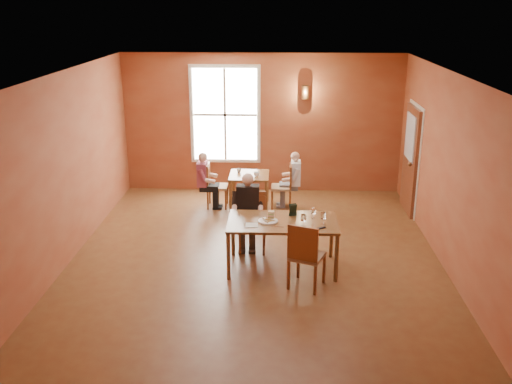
{
  "coord_description": "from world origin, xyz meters",
  "views": [
    {
      "loc": [
        0.37,
        -8.63,
        4.02
      ],
      "look_at": [
        0.0,
        0.2,
        1.05
      ],
      "focal_mm": 40.0,
      "sensor_mm": 36.0,
      "label": 1
    }
  ],
  "objects_px": {
    "chair_diner_white": "(281,186)",
    "chair_diner_maroon": "(217,186)",
    "diner_main": "(252,216)",
    "chair_empty": "(307,254)",
    "diner_white": "(283,181)",
    "chair_diner_main": "(252,223)",
    "diner_maroon": "(216,180)",
    "main_table": "(282,245)",
    "second_table": "(249,191)"
  },
  "relations": [
    {
      "from": "chair_empty",
      "to": "chair_diner_white",
      "type": "bearing_deg",
      "value": 118.34
    },
    {
      "from": "chair_diner_main",
      "to": "diner_main",
      "type": "xyz_separation_m",
      "value": [
        0.0,
        -0.03,
        0.13
      ]
    },
    {
      "from": "chair_empty",
      "to": "diner_maroon",
      "type": "bearing_deg",
      "value": 138.78
    },
    {
      "from": "main_table",
      "to": "chair_empty",
      "type": "relative_size",
      "value": 1.65
    },
    {
      "from": "chair_diner_main",
      "to": "chair_empty",
      "type": "xyz_separation_m",
      "value": [
        0.86,
        -1.25,
        0.02
      ]
    },
    {
      "from": "diner_main",
      "to": "second_table",
      "type": "height_order",
      "value": "diner_main"
    },
    {
      "from": "chair_diner_main",
      "to": "second_table",
      "type": "relative_size",
      "value": 1.25
    },
    {
      "from": "chair_empty",
      "to": "chair_diner_maroon",
      "type": "relative_size",
      "value": 1.13
    },
    {
      "from": "diner_maroon",
      "to": "second_table",
      "type": "bearing_deg",
      "value": 90.0
    },
    {
      "from": "second_table",
      "to": "chair_diner_white",
      "type": "bearing_deg",
      "value": 0.0
    },
    {
      "from": "main_table",
      "to": "diner_main",
      "type": "relative_size",
      "value": 1.36
    },
    {
      "from": "main_table",
      "to": "second_table",
      "type": "height_order",
      "value": "main_table"
    },
    {
      "from": "main_table",
      "to": "second_table",
      "type": "relative_size",
      "value": 2.14
    },
    {
      "from": "diner_white",
      "to": "chair_diner_maroon",
      "type": "bearing_deg",
      "value": 90.0
    },
    {
      "from": "chair_diner_main",
      "to": "second_table",
      "type": "distance_m",
      "value": 2.14
    },
    {
      "from": "second_table",
      "to": "chair_diner_maroon",
      "type": "xyz_separation_m",
      "value": [
        -0.65,
        0.0,
        0.11
      ]
    },
    {
      "from": "main_table",
      "to": "chair_diner_white",
      "type": "height_order",
      "value": "chair_diner_white"
    },
    {
      "from": "diner_white",
      "to": "chair_empty",
      "type": "bearing_deg",
      "value": -174.22
    },
    {
      "from": "chair_diner_white",
      "to": "chair_diner_maroon",
      "type": "xyz_separation_m",
      "value": [
        -1.3,
        0.0,
        -0.0
      ]
    },
    {
      "from": "chair_diner_main",
      "to": "chair_diner_white",
      "type": "bearing_deg",
      "value": -102.88
    },
    {
      "from": "main_table",
      "to": "chair_diner_main",
      "type": "bearing_deg",
      "value": 127.57
    },
    {
      "from": "second_table",
      "to": "diner_maroon",
      "type": "relative_size",
      "value": 0.7
    },
    {
      "from": "chair_empty",
      "to": "chair_diner_maroon",
      "type": "height_order",
      "value": "chair_empty"
    },
    {
      "from": "second_table",
      "to": "chair_empty",
      "type": "bearing_deg",
      "value": -73.18
    },
    {
      "from": "chair_diner_main",
      "to": "diner_maroon",
      "type": "xyz_separation_m",
      "value": [
        -0.84,
        2.13,
        0.07
      ]
    },
    {
      "from": "chair_empty",
      "to": "chair_diner_main",
      "type": "bearing_deg",
      "value": 146.59
    },
    {
      "from": "main_table",
      "to": "chair_diner_white",
      "type": "distance_m",
      "value": 2.78
    },
    {
      "from": "chair_diner_main",
      "to": "diner_main",
      "type": "relative_size",
      "value": 0.8
    },
    {
      "from": "diner_main",
      "to": "chair_diner_white",
      "type": "distance_m",
      "value": 2.22
    },
    {
      "from": "main_table",
      "to": "chair_diner_maroon",
      "type": "relative_size",
      "value": 1.87
    },
    {
      "from": "diner_main",
      "to": "second_table",
      "type": "distance_m",
      "value": 2.19
    },
    {
      "from": "diner_white",
      "to": "diner_maroon",
      "type": "xyz_separation_m",
      "value": [
        -1.36,
        0.0,
        0.0
      ]
    },
    {
      "from": "chair_diner_white",
      "to": "diner_white",
      "type": "bearing_deg",
      "value": -90.0
    },
    {
      "from": "main_table",
      "to": "chair_diner_main",
      "type": "xyz_separation_m",
      "value": [
        -0.5,
        0.65,
        0.1
      ]
    },
    {
      "from": "main_table",
      "to": "second_table",
      "type": "bearing_deg",
      "value": 103.39
    },
    {
      "from": "second_table",
      "to": "main_table",
      "type": "bearing_deg",
      "value": -76.61
    },
    {
      "from": "chair_empty",
      "to": "diner_white",
      "type": "xyz_separation_m",
      "value": [
        -0.34,
        3.38,
        0.05
      ]
    },
    {
      "from": "chair_empty",
      "to": "chair_diner_white",
      "type": "height_order",
      "value": "chair_empty"
    },
    {
      "from": "second_table",
      "to": "chair_diner_maroon",
      "type": "distance_m",
      "value": 0.66
    },
    {
      "from": "diner_main",
      "to": "second_table",
      "type": "xyz_separation_m",
      "value": [
        -0.16,
        2.16,
        -0.27
      ]
    },
    {
      "from": "chair_diner_main",
      "to": "diner_maroon",
      "type": "relative_size",
      "value": 0.88
    },
    {
      "from": "diner_white",
      "to": "diner_maroon",
      "type": "bearing_deg",
      "value": 90.0
    },
    {
      "from": "chair_empty",
      "to": "diner_white",
      "type": "bearing_deg",
      "value": 117.83
    },
    {
      "from": "chair_empty",
      "to": "diner_main",
      "type": "bearing_deg",
      "value": 147.25
    },
    {
      "from": "chair_diner_main",
      "to": "chair_diner_maroon",
      "type": "distance_m",
      "value": 2.28
    },
    {
      "from": "chair_empty",
      "to": "chair_diner_maroon",
      "type": "distance_m",
      "value": 3.77
    },
    {
      "from": "second_table",
      "to": "diner_maroon",
      "type": "height_order",
      "value": "diner_maroon"
    },
    {
      "from": "chair_diner_white",
      "to": "diner_white",
      "type": "relative_size",
      "value": 0.82
    },
    {
      "from": "second_table",
      "to": "diner_maroon",
      "type": "distance_m",
      "value": 0.71
    },
    {
      "from": "chair_diner_main",
      "to": "chair_diner_white",
      "type": "height_order",
      "value": "chair_diner_main"
    }
  ]
}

